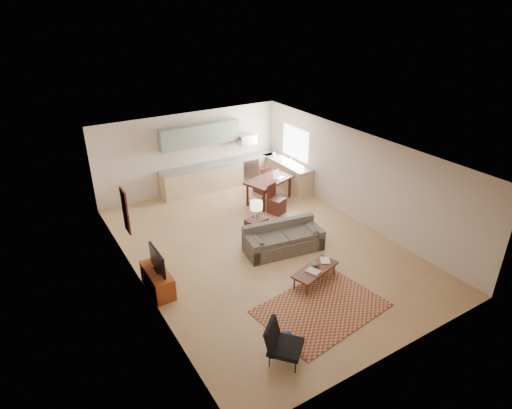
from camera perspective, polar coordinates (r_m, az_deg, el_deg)
room at (r=10.89m, az=0.82°, el=0.35°), size 9.00×9.00×9.00m
kitchen_counter_back at (r=15.00m, az=-4.82°, el=3.97°), size 4.26×0.64×0.92m
kitchen_counter_right at (r=15.03m, az=4.17°, el=4.05°), size 0.64×2.26×0.92m
kitchen_range at (r=15.48m, az=-1.19°, el=4.75°), size 0.62×0.62×0.90m
kitchen_microwave at (r=15.14m, az=-1.26°, el=8.66°), size 0.62×0.40×0.35m
upper_cabinets at (r=14.39m, az=-7.47°, el=9.18°), size 2.80×0.34×0.70m
window_right at (r=14.83m, az=5.26°, el=8.18°), size 0.02×1.40×1.05m
wall_art_left at (r=10.45m, az=-16.99°, el=-0.83°), size 0.06×0.42×1.10m
triptych at (r=14.43m, az=-9.12°, el=8.28°), size 1.70×0.04×0.50m
rug at (r=9.59m, az=8.69°, el=-13.51°), size 2.84×2.14×0.02m
sofa at (r=11.24m, az=3.72°, el=-4.50°), size 2.25×1.24×0.74m
coffee_table at (r=10.24m, az=7.84°, el=-9.32°), size 1.34×0.82×0.38m
book_a at (r=9.93m, az=7.30°, el=-9.12°), size 0.42×0.45×0.03m
book_b at (r=10.41m, az=8.58°, el=-7.40°), size 0.49×0.50×0.02m
vase at (r=10.18m, az=8.03°, el=-7.76°), size 0.16×0.16×0.16m
armchair at (r=8.18m, az=4.01°, el=-18.06°), size 0.95×0.95×0.77m
tv_credenza at (r=10.10m, az=-12.98°, el=-9.84°), size 0.44×1.15×0.53m
tv at (r=9.81m, az=-13.04°, el=-7.25°), size 0.09×0.88×0.53m
console_table at (r=11.69m, az=0.05°, el=-3.35°), size 0.63×0.48×0.67m
table_lamp at (r=11.41m, az=0.06°, el=-0.72°), size 0.41×0.41×0.53m
dining_table at (r=13.89m, az=1.74°, el=1.91°), size 1.77×1.35×0.79m
dining_chair_near at (r=13.14m, az=2.78°, el=0.76°), size 0.59×0.60×0.93m
dining_chair_far at (r=14.58m, az=0.81°, el=3.46°), size 0.52×0.54×0.94m
laptop at (r=13.76m, az=3.10°, el=4.02°), size 0.40×0.36×0.25m
soap_bottle at (r=15.33m, az=2.38°, el=6.77°), size 0.09×0.09×0.19m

